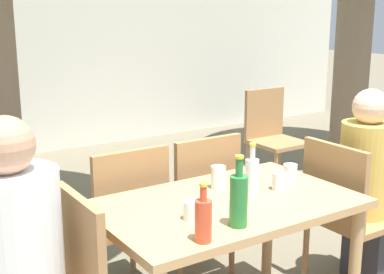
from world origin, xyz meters
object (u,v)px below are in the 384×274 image
(dining_table_front, at_px, (227,220))
(drinking_glass_0, at_px, (191,210))
(person_seated_1, at_px, (373,198))
(patio_chair_3, at_px, (197,197))
(drinking_glass_3, at_px, (218,177))
(water_bottle_1, at_px, (252,177))
(patio_chair_1, at_px, (346,209))
(patio_chair_4, at_px, (272,133))
(drinking_glass_2, at_px, (279,181))
(drinking_glass_1, at_px, (290,172))
(patio_chair_2, at_px, (123,214))
(green_bottle_0, at_px, (239,199))
(soda_bottle_2, at_px, (203,219))

(dining_table_front, relative_size, drinking_glass_0, 15.13)
(person_seated_1, bearing_deg, drinking_glass_0, 94.07)
(patio_chair_3, xyz_separation_m, drinking_glass_3, (-0.17, -0.44, 0.28))
(dining_table_front, height_order, water_bottle_1, water_bottle_1)
(patio_chair_1, height_order, person_seated_1, person_seated_1)
(patio_chair_3, xyz_separation_m, person_seated_1, (0.84, -0.62, 0.01))
(person_seated_1, height_order, drinking_glass_3, person_seated_1)
(drinking_glass_3, bearing_deg, patio_chair_4, 41.32)
(dining_table_front, distance_m, drinking_glass_2, 0.35)
(drinking_glass_0, relative_size, drinking_glass_1, 0.93)
(patio_chair_2, bearing_deg, drinking_glass_2, 131.78)
(green_bottle_0, relative_size, water_bottle_1, 1.13)
(dining_table_front, distance_m, patio_chair_2, 0.67)
(patio_chair_4, relative_size, green_bottle_0, 2.93)
(green_bottle_0, bearing_deg, patio_chair_3, 66.22)
(patio_chair_3, relative_size, patio_chair_4, 1.00)
(patio_chair_4, height_order, drinking_glass_1, patio_chair_4)
(dining_table_front, relative_size, soda_bottle_2, 5.14)
(patio_chair_2, height_order, drinking_glass_1, patio_chair_2)
(dining_table_front, distance_m, patio_chair_1, 0.86)
(water_bottle_1, xyz_separation_m, drinking_glass_1, (0.34, 0.10, -0.06))
(patio_chair_3, bearing_deg, dining_table_front, 68.19)
(drinking_glass_2, bearing_deg, patio_chair_3, 96.39)
(patio_chair_4, distance_m, person_seated_1, 1.80)
(green_bottle_0, xyz_separation_m, drinking_glass_0, (-0.13, 0.17, -0.08))
(soda_bottle_2, bearing_deg, water_bottle_1, 30.50)
(patio_chair_4, height_order, green_bottle_0, green_bottle_0)
(soda_bottle_2, relative_size, drinking_glass_2, 2.73)
(patio_chair_2, bearing_deg, water_bottle_1, 119.59)
(patio_chair_2, height_order, patio_chair_4, same)
(patio_chair_1, xyz_separation_m, drinking_glass_0, (-1.11, -0.10, 0.26))
(water_bottle_1, distance_m, drinking_glass_1, 0.36)
(drinking_glass_2, height_order, drinking_glass_3, drinking_glass_3)
(patio_chair_4, xyz_separation_m, drinking_glass_2, (-1.46, -1.68, 0.26))
(patio_chair_4, distance_m, water_bottle_1, 2.39)
(patio_chair_3, bearing_deg, drinking_glass_0, 54.19)
(water_bottle_1, distance_m, soda_bottle_2, 0.55)
(drinking_glass_1, height_order, drinking_glass_3, drinking_glass_3)
(patio_chair_3, distance_m, soda_bottle_2, 1.14)
(water_bottle_1, xyz_separation_m, drinking_glass_3, (-0.05, 0.20, -0.05))
(drinking_glass_0, relative_size, drinking_glass_2, 0.93)
(patio_chair_3, relative_size, drinking_glass_3, 7.73)
(patio_chair_2, xyz_separation_m, drinking_glass_3, (0.32, -0.44, 0.28))
(patio_chair_3, distance_m, water_bottle_1, 0.74)
(water_bottle_1, xyz_separation_m, drinking_glass_0, (-0.39, -0.06, -0.06))
(person_seated_1, distance_m, drinking_glass_0, 1.38)
(patio_chair_3, bearing_deg, patio_chair_1, 134.35)
(dining_table_front, distance_m, person_seated_1, 1.09)
(dining_table_front, bearing_deg, drinking_glass_3, 66.78)
(patio_chair_1, relative_size, person_seated_1, 0.76)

